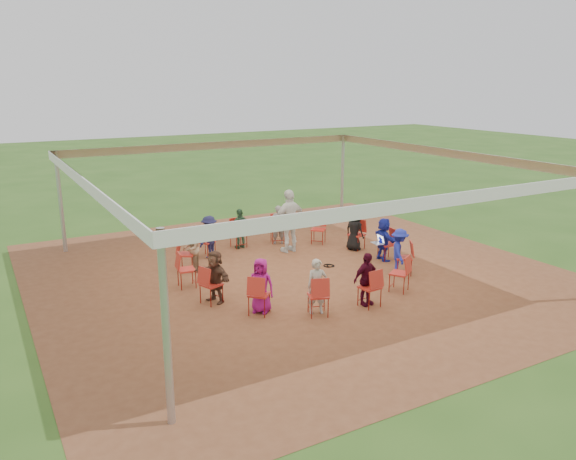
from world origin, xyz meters
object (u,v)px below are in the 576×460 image
person_seated_8 (317,286)px  chair_5 (206,242)px  chair_4 (238,233)px  person_seated_1 (354,230)px  chair_13 (404,258)px  person_seated_2 (278,225)px  chair_12 (399,274)px  person_seated_0 (384,239)px  chair_11 (370,288)px  chair_10 (318,296)px  standing_person (290,221)px  chair_8 (211,285)px  person_seated_4 (209,237)px  person_seated_9 (366,279)px  person_seated_10 (399,252)px  chair_0 (387,244)px  person_seated_3 (240,229)px  chair_2 (318,230)px  laptop (379,241)px  person_seated_6 (215,276)px  chair_3 (277,229)px  chair_6 (187,255)px  chair_7 (187,270)px  person_seated_7 (261,285)px  cable_coil (329,266)px  chair_1 (357,235)px  person_seated_5 (191,249)px  chair_9 (259,295)px

person_seated_8 → chair_5: bearing=116.3°
chair_4 → person_seated_1: 3.51m
chair_13 → person_seated_2: 4.40m
chair_12 → person_seated_0: size_ratio=0.73×
chair_11 → chair_10: bearing=167.1°
standing_person → chair_8: bearing=30.9°
person_seated_4 → person_seated_1: bearing=128.6°
chair_4 → standing_person: 1.70m
chair_10 → person_seated_2: person_seated_2 is taller
person_seated_9 → person_seated_10: 2.39m
chair_0 → person_seated_10: size_ratio=0.73×
chair_8 → person_seated_3: bearing=127.6°
chair_12 → person_seated_1: 3.51m
chair_4 → person_seated_9: bearing=90.0°
chair_2 → chair_12: 4.49m
person_seated_10 → laptop: (0.26, 1.17, -0.03)m
laptop → chair_4: bearing=49.1°
person_seated_6 → person_seated_9: bearing=38.6°
person_seated_0 → person_seated_1: size_ratio=1.00×
chair_0 → chair_5: same height
chair_3 → person_seated_2: (-0.04, -0.11, 0.17)m
person_seated_3 → chair_6: bearing=23.2°
chair_7 → chair_0: bearing=90.0°
person_seated_1 → laptop: person_seated_1 is taller
person_seated_2 → person_seated_3: bearing=12.9°
chair_4 → person_seated_7: bearing=64.9°
chair_7 → cable_coil: size_ratio=2.52×
chair_1 → chair_4: (-3.02, 1.93, 0.00)m
chair_1 → chair_5: same height
chair_10 → person_seated_2: size_ratio=0.73×
chair_5 → chair_7: (-1.34, -2.10, 0.00)m
chair_0 → chair_2: (-0.81, 2.36, 0.00)m
person_seated_3 → person_seated_10: (2.61, -4.22, 0.00)m
chair_10 → chair_5: bearing=115.7°
chair_0 → person_seated_2: (-1.93, 2.93, 0.17)m
chair_12 → chair_2: bearing=51.4°
laptop → chair_3: bearing=34.9°
chair_12 → chair_0: bearing=25.7°
chair_1 → person_seated_9: bearing=127.6°
chair_8 → chair_13: size_ratio=1.00×
chair_3 → chair_12: same height
person_seated_5 → person_seated_10: same height
person_seated_3 → chair_3: bearing=172.5°
chair_9 → chair_6: bearing=141.4°
person_seated_4 → person_seated_10: size_ratio=1.00×
chair_13 → chair_2: bearing=38.6°
chair_0 → person_seated_0: 0.21m
chair_3 → person_seated_4: (-2.42, -0.37, 0.17)m
person_seated_3 → laptop: (2.87, -3.05, -0.03)m
chair_3 → person_seated_6: person_seated_6 is taller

